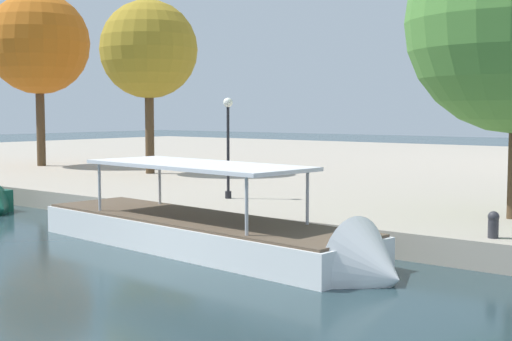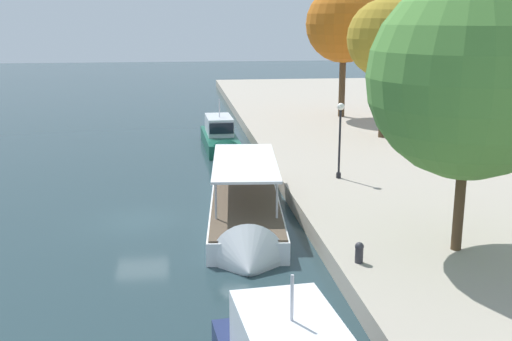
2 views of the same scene
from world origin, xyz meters
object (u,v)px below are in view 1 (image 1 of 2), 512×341
Objects in this scene: tree_0 at (147,49)px; tree_1 at (41,42)px; mooring_bollard_0 at (493,224)px; lamp_post at (228,137)px; tour_boat_1 at (220,242)px.

tree_1 reaches higher than tree_0.
mooring_bollard_0 is 12.48m from lamp_post.
lamp_post is 13.98m from tree_0.
tour_boat_1 is 1.25× the size of tree_1.
lamp_post reaches higher than tour_boat_1.
mooring_bollard_0 is (7.51, 3.33, 0.92)m from tour_boat_1.
tree_1 is at bearing -179.02° from tree_0.
lamp_post reaches higher than mooring_bollard_0.
tree_1 is (-21.64, 6.12, 5.68)m from lamp_post.
tree_0 is at bearing 159.82° from mooring_bollard_0.
tree_0 is (-11.57, 6.29, 4.69)m from lamp_post.
lamp_post is 0.42× the size of tree_0.
tour_boat_1 reaches higher than mooring_bollard_0.
tree_0 is at bearing 148.45° from tour_boat_1.
tree_0 reaches higher than lamp_post.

